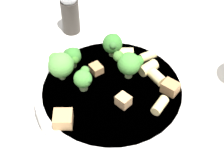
# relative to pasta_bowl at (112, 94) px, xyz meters

# --- Properties ---
(ground_plane) EXTENTS (2.00, 2.00, 0.00)m
(ground_plane) POSITION_rel_pasta_bowl_xyz_m (0.00, 0.00, -0.02)
(ground_plane) COLOR beige
(pasta_bowl) EXTENTS (0.23, 0.23, 0.03)m
(pasta_bowl) POSITION_rel_pasta_bowl_xyz_m (0.00, 0.00, 0.00)
(pasta_bowl) COLOR silver
(pasta_bowl) RESTS_ON ground_plane
(broccoli_floret_0) EXTENTS (0.04, 0.03, 0.04)m
(broccoli_floret_0) POSITION_rel_pasta_bowl_xyz_m (0.02, 0.03, 0.04)
(broccoli_floret_0) COLOR #9EC175
(broccoli_floret_0) RESTS_ON pasta_bowl
(broccoli_floret_1) EXTENTS (0.04, 0.04, 0.05)m
(broccoli_floret_1) POSITION_rel_pasta_bowl_xyz_m (-0.08, 0.00, 0.04)
(broccoli_floret_1) COLOR #9EC175
(broccoli_floret_1) RESTS_ON pasta_bowl
(broccoli_floret_2) EXTENTS (0.03, 0.03, 0.03)m
(broccoli_floret_2) POSITION_rel_pasta_bowl_xyz_m (-0.07, 0.03, 0.03)
(broccoli_floret_2) COLOR #84AD60
(broccoli_floret_2) RESTS_ON pasta_bowl
(broccoli_floret_3) EXTENTS (0.03, 0.03, 0.03)m
(broccoli_floret_3) POSITION_rel_pasta_bowl_xyz_m (-0.04, -0.01, 0.03)
(broccoli_floret_3) COLOR #9EC175
(broccoli_floret_3) RESTS_ON pasta_bowl
(broccoli_floret_4) EXTENTS (0.03, 0.03, 0.04)m
(broccoli_floret_4) POSITION_rel_pasta_bowl_xyz_m (-0.02, 0.07, 0.04)
(broccoli_floret_4) COLOR #93B766
(broccoli_floret_4) RESTS_ON pasta_bowl
(rigatoni_0) EXTENTS (0.03, 0.03, 0.02)m
(rigatoni_0) POSITION_rel_pasta_bowl_xyz_m (0.04, 0.05, 0.02)
(rigatoni_0) COLOR #E0C67F
(rigatoni_0) RESTS_ON pasta_bowl
(rigatoni_1) EXTENTS (0.02, 0.03, 0.01)m
(rigatoni_1) POSITION_rel_pasta_bowl_xyz_m (0.07, -0.02, 0.02)
(rigatoni_1) COLOR #E0C67F
(rigatoni_1) RESTS_ON pasta_bowl
(rigatoni_2) EXTENTS (0.03, 0.03, 0.01)m
(rigatoni_2) POSITION_rel_pasta_bowl_xyz_m (0.04, 0.08, 0.02)
(rigatoni_2) COLOR #E0C67F
(rigatoni_2) RESTS_ON pasta_bowl
(rigatoni_3) EXTENTS (0.03, 0.03, 0.02)m
(rigatoni_3) POSITION_rel_pasta_bowl_xyz_m (0.06, 0.03, 0.02)
(rigatoni_3) COLOR #E0C67F
(rigatoni_3) RESTS_ON pasta_bowl
(rigatoni_4) EXTENTS (0.03, 0.02, 0.02)m
(rigatoni_4) POSITION_rel_pasta_bowl_xyz_m (0.00, 0.07, 0.02)
(rigatoni_4) COLOR #E0C67F
(rigatoni_4) RESTS_ON pasta_bowl
(chicken_chunk_0) EXTENTS (0.02, 0.02, 0.02)m
(chicken_chunk_0) POSITION_rel_pasta_bowl_xyz_m (0.02, -0.02, 0.02)
(chicken_chunk_0) COLOR tan
(chicken_chunk_0) RESTS_ON pasta_bowl
(chicken_chunk_1) EXTENTS (0.03, 0.03, 0.02)m
(chicken_chunk_1) POSITION_rel_pasta_bowl_xyz_m (0.08, 0.02, 0.02)
(chicken_chunk_1) COLOR #A87A4C
(chicken_chunk_1) RESTS_ON pasta_bowl
(chicken_chunk_2) EXTENTS (0.03, 0.03, 0.02)m
(chicken_chunk_2) POSITION_rel_pasta_bowl_xyz_m (-0.05, -0.08, 0.02)
(chicken_chunk_2) COLOR tan
(chicken_chunk_2) RESTS_ON pasta_bowl
(chicken_chunk_3) EXTENTS (0.02, 0.02, 0.01)m
(chicken_chunk_3) POSITION_rel_pasta_bowl_xyz_m (-0.03, 0.03, 0.02)
(chicken_chunk_3) COLOR #A87A4C
(chicken_chunk_3) RESTS_ON pasta_bowl
(pepper_shaker) EXTENTS (0.03, 0.03, 0.09)m
(pepper_shaker) POSITION_rel_pasta_bowl_xyz_m (-0.12, 0.14, 0.03)
(pepper_shaker) COLOR #332D28
(pepper_shaker) RESTS_ON ground_plane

